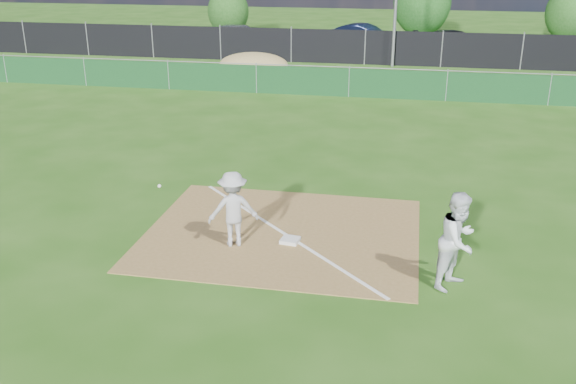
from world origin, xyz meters
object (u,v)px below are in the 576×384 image
(tree_mid, at_px, (422,3))
(tree_right, at_px, (570,13))
(play_at_first, at_px, (233,209))
(runner, at_px, (458,241))
(tree_left, at_px, (228,12))
(car_right, at_px, (458,44))
(car_mid, at_px, (364,37))
(car_left, at_px, (240,36))
(first_base, at_px, (290,240))

(tree_mid, height_order, tree_right, tree_mid)
(play_at_first, height_order, runner, runner)
(tree_mid, bearing_deg, tree_left, -171.45)
(car_right, height_order, tree_left, tree_left)
(car_mid, distance_m, car_right, 5.72)
(runner, relative_size, car_left, 0.41)
(first_base, distance_m, tree_left, 33.35)
(car_right, bearing_deg, play_at_first, 155.21)
(runner, distance_m, car_mid, 29.21)
(car_left, relative_size, car_mid, 1.02)
(first_base, relative_size, runner, 0.20)
(runner, bearing_deg, car_left, 55.06)
(car_mid, height_order, car_right, car_mid)
(runner, relative_size, car_right, 0.38)
(car_left, xyz_separation_m, tree_mid, (10.78, 7.31, 1.55))
(car_mid, relative_size, tree_left, 1.36)
(car_right, height_order, tree_right, tree_right)
(play_at_first, distance_m, tree_right, 36.35)
(car_right, distance_m, tree_left, 16.20)
(first_base, distance_m, runner, 3.72)
(tree_left, height_order, tree_right, tree_right)
(car_mid, distance_m, tree_mid, 6.98)
(car_mid, relative_size, tree_mid, 1.00)
(car_mid, distance_m, tree_right, 14.11)
(play_at_first, relative_size, car_left, 0.49)
(first_base, height_order, tree_right, tree_right)
(car_left, distance_m, car_mid, 7.55)
(car_left, distance_m, tree_mid, 13.11)
(first_base, xyz_separation_m, car_left, (-8.15, 26.29, 0.74))
(car_mid, relative_size, tree_right, 1.26)
(car_left, xyz_separation_m, tree_right, (20.23, 7.20, 1.05))
(car_mid, xyz_separation_m, tree_mid, (3.36, 5.91, 1.59))
(car_right, bearing_deg, runner, 164.94)
(car_mid, distance_m, tree_left, 10.52)
(tree_left, height_order, tree_mid, tree_mid)
(tree_left, xyz_separation_m, tree_right, (22.51, 1.85, 0.14))
(tree_mid, bearing_deg, car_mid, -119.62)
(tree_mid, bearing_deg, runner, -88.74)
(tree_mid, bearing_deg, car_right, -74.04)
(first_base, distance_m, car_left, 27.53)
(play_at_first, height_order, car_mid, play_at_first)
(tree_right, bearing_deg, play_at_first, -111.36)
(play_at_first, bearing_deg, car_left, 104.72)
(tree_right, bearing_deg, tree_mid, 179.34)
(car_mid, height_order, tree_mid, tree_mid)
(play_at_first, relative_size, car_right, 0.45)
(car_right, xyz_separation_m, tree_mid, (-2.14, 7.47, 1.61))
(car_left, bearing_deg, play_at_first, -171.86)
(car_left, height_order, tree_right, tree_right)
(first_base, height_order, runner, runner)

